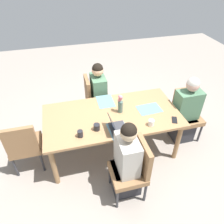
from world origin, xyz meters
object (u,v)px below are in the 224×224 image
chair_near_left_mid (94,97)px  coffee_mug_centre_left (97,127)px  coffee_mug_near_left (151,123)px  person_near_left_mid (99,97)px  chair_far_left_far (134,168)px  flower_vase (120,103)px  dining_table (112,118)px  laptop_far_left_far (117,128)px  person_head_left_left_near (185,113)px  chair_head_right_right_near (24,144)px  chair_head_left_left_near (186,111)px  coffee_mug_near_right (80,134)px  phone_black (175,120)px  person_far_left_far (127,164)px

chair_near_left_mid → coffee_mug_centre_left: 1.19m
chair_near_left_mid → coffee_mug_near_left: (-0.59, 1.24, 0.28)m
person_near_left_mid → coffee_mug_near_left: bearing=113.5°
person_near_left_mid → chair_far_left_far: person_near_left_mid is taller
chair_far_left_far → flower_vase: 0.95m
person_near_left_mid → flower_vase: 0.88m
flower_vase → dining_table: bearing=15.5°
chair_far_left_far → laptop_far_left_far: 0.56m
chair_near_left_mid → coffee_mug_centre_left: chair_near_left_mid is taller
dining_table → chair_far_left_far: 0.85m
chair_far_left_far → coffee_mug_centre_left: (0.35, -0.56, 0.28)m
person_head_left_left_near → flower_vase: person_head_left_left_near is taller
chair_head_right_right_near → chair_head_left_left_near: bearing=-177.6°
dining_table → coffee_mug_near_right: size_ratio=20.94×
laptop_far_left_far → coffee_mug_near_right: (0.49, -0.01, 0.01)m
laptop_far_left_far → coffee_mug_near_right: bearing=-0.6°
person_head_left_left_near → phone_black: bearing=38.8°
chair_head_right_right_near → coffee_mug_centre_left: bearing=168.4°
dining_table → chair_head_right_right_near: size_ratio=2.24×
person_near_left_mid → chair_head_right_right_near: 1.54m
coffee_mug_centre_left → chair_far_left_far: bearing=122.2°
flower_vase → person_far_left_far: bearing=80.0°
person_far_left_far → coffee_mug_centre_left: person_far_left_far is taller
laptop_far_left_far → chair_far_left_far: bearing=101.1°
coffee_mug_near_right → coffee_mug_centre_left: size_ratio=1.04×
dining_table → chair_far_left_far: size_ratio=2.24×
coffee_mug_centre_left → phone_black: size_ratio=0.62×
chair_far_left_far → laptop_far_left_far: (0.09, -0.48, 0.28)m
coffee_mug_centre_left → chair_head_left_left_near: bearing=-168.7°
chair_far_left_far → person_far_left_far: 0.10m
flower_vase → coffee_mug_near_left: 0.54m
chair_head_left_left_near → person_head_left_left_near: 0.10m
person_far_left_far → phone_black: size_ratio=7.97×
chair_head_left_left_near → chair_near_left_mid: 1.65m
coffee_mug_near_left → phone_black: coffee_mug_near_left is taller
dining_table → coffee_mug_centre_left: coffee_mug_centre_left is taller
laptop_far_left_far → coffee_mug_centre_left: 0.27m
chair_head_right_right_near → chair_near_left_mid: bearing=-142.1°
dining_table → person_near_left_mid: 0.83m
chair_far_left_far → chair_head_right_right_near: 1.58m
laptop_far_left_far → chair_near_left_mid: bearing=-85.8°
chair_near_left_mid → person_far_left_far: person_far_left_far is taller
coffee_mug_centre_left → person_head_left_left_near: bearing=-170.9°
chair_head_left_left_near → laptop_far_left_far: laptop_far_left_far is taller
coffee_mug_near_right → person_head_left_left_near: bearing=-169.7°
laptop_far_left_far → coffee_mug_near_right: 0.49m
dining_table → flower_vase: size_ratio=6.81×
person_far_left_far → chair_head_left_left_near: bearing=-148.1°
dining_table → person_head_left_left_near: size_ratio=1.69×
chair_head_right_right_near → coffee_mug_centre_left: chair_head_right_right_near is taller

